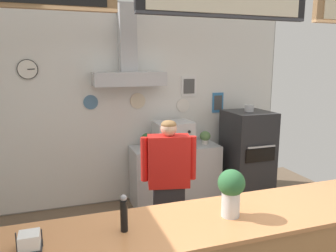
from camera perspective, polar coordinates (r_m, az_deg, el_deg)
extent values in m
cube|color=gray|center=(5.13, -4.96, 3.68)|extent=(4.75, 0.12, 3.02)
cube|color=white|center=(5.07, -4.79, 3.60)|extent=(4.71, 0.01, 2.98)
cylinder|color=black|center=(4.88, -23.27, 9.06)|extent=(0.27, 0.02, 0.27)
cylinder|color=white|center=(4.87, -23.28, 9.06)|extent=(0.25, 0.01, 0.25)
cube|color=black|center=(4.86, -22.74, 9.12)|extent=(0.09, 0.01, 0.02)
cylinder|color=teal|center=(4.92, -13.32, 4.06)|extent=(0.21, 0.02, 0.21)
cylinder|color=beige|center=(5.03, -5.30, 4.39)|extent=(0.24, 0.02, 0.24)
cylinder|color=white|center=(5.26, 2.62, 3.63)|extent=(0.21, 0.02, 0.21)
cube|color=teal|center=(5.51, 8.66, 4.05)|extent=(0.20, 0.02, 0.33)
cube|color=#464646|center=(5.51, 8.71, 4.04)|extent=(0.14, 0.01, 0.24)
cube|color=white|center=(5.27, 3.65, 6.93)|extent=(0.26, 0.02, 0.32)
cube|color=#4B4B4B|center=(5.26, 3.69, 6.92)|extent=(0.19, 0.01, 0.23)
cube|color=#B7BABF|center=(4.80, -6.78, 8.16)|extent=(1.03, 0.40, 0.20)
cube|color=#B7BABF|center=(4.88, -7.13, 14.92)|extent=(0.24, 0.24, 0.94)
cube|color=#CF8550|center=(2.49, 12.68, -14.87)|extent=(3.57, 0.66, 0.03)
cube|color=#B7BABF|center=(5.13, 1.26, -8.45)|extent=(1.34, 0.56, 0.91)
cube|color=#929499|center=(5.23, 1.24, -11.46)|extent=(1.27, 0.51, 0.02)
cube|color=#232326|center=(5.32, 13.59, -5.12)|extent=(0.65, 0.69, 1.42)
cube|color=black|center=(5.01, 15.81, -4.90)|extent=(0.49, 0.02, 0.20)
cube|color=#B7BABF|center=(4.96, 16.00, -3.51)|extent=(0.46, 0.02, 0.02)
cylinder|color=#B7BABF|center=(5.17, 13.96, 3.02)|extent=(0.14, 0.14, 0.10)
cube|color=#232328|center=(3.88, 0.11, -15.93)|extent=(0.38, 0.27, 0.81)
cube|color=red|center=(3.62, 0.11, -6.11)|extent=(0.49, 0.31, 0.57)
cylinder|color=red|center=(3.65, 4.31, -5.53)|extent=(0.08, 0.08, 0.49)
cylinder|color=red|center=(3.59, -4.14, -5.80)|extent=(0.08, 0.08, 0.49)
sphere|color=#D8AD8E|center=(3.53, 0.12, -0.40)|extent=(0.18, 0.18, 0.18)
ellipsoid|color=olive|center=(3.52, 0.12, 0.24)|extent=(0.17, 0.17, 0.10)
cube|color=silver|center=(4.92, 0.88, -1.46)|extent=(0.56, 0.44, 0.38)
cylinder|color=#4C4C51|center=(4.66, 0.61, -2.40)|extent=(0.06, 0.06, 0.06)
cube|color=black|center=(4.72, 1.92, -4.12)|extent=(0.50, 0.10, 0.04)
sphere|color=black|center=(4.74, 3.75, -1.00)|extent=(0.04, 0.04, 0.04)
cylinder|color=beige|center=(5.15, 6.46, -2.76)|extent=(0.10, 0.10, 0.07)
ellipsoid|color=#5B844C|center=(5.13, 6.48, -1.76)|extent=(0.17, 0.17, 0.15)
cylinder|color=#4C4C51|center=(4.88, -3.69, -3.31)|extent=(0.10, 0.10, 0.09)
ellipsoid|color=#2D6638|center=(4.86, -3.71, -2.14)|extent=(0.16, 0.16, 0.15)
cylinder|color=black|center=(2.17, -7.68, -15.25)|extent=(0.05, 0.05, 0.21)
sphere|color=gray|center=(2.12, -7.76, -12.32)|extent=(0.04, 0.04, 0.04)
cube|color=#262628|center=(2.17, -22.92, -18.93)|extent=(0.14, 0.14, 0.01)
cylinder|color=#262628|center=(2.16, -24.92, -17.83)|extent=(0.01, 0.01, 0.11)
cylinder|color=#262628|center=(2.15, -21.11, -17.71)|extent=(0.01, 0.01, 0.11)
cube|color=white|center=(2.15, -23.01, -17.91)|extent=(0.12, 0.12, 0.09)
cylinder|color=silver|center=(2.39, 10.84, -13.20)|extent=(0.13, 0.13, 0.18)
cylinder|color=gray|center=(2.41, 10.79, -14.43)|extent=(0.12, 0.12, 0.06)
ellipsoid|color=#2D6638|center=(2.33, 10.98, -9.70)|extent=(0.19, 0.19, 0.19)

